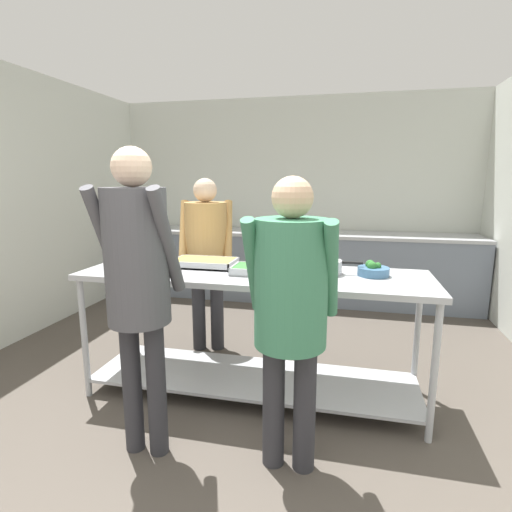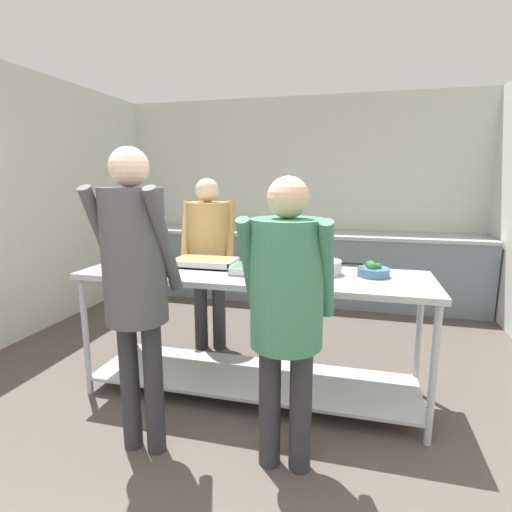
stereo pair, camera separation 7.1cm
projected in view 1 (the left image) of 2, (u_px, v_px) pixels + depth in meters
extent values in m
cube|color=silver|center=(292.00, 198.00, 5.48)|extent=(4.89, 0.06, 2.65)
cube|color=silver|center=(21.00, 205.00, 3.95)|extent=(0.06, 4.44, 2.65)
cube|color=slate|center=(287.00, 267.00, 5.30)|extent=(4.73, 0.62, 0.87)
cube|color=#ADAFB5|center=(288.00, 233.00, 5.21)|extent=(4.73, 0.65, 0.04)
cube|color=black|center=(260.00, 232.00, 5.29)|extent=(0.49, 0.43, 0.02)
cube|color=#ADAFB5|center=(253.00, 275.00, 2.83)|extent=(2.46, 0.72, 0.04)
cube|color=#ADAFB5|center=(253.00, 378.00, 2.98)|extent=(2.38, 0.64, 0.02)
cylinder|color=#ADAFB5|center=(85.00, 339.00, 2.88)|extent=(0.04, 0.04, 0.89)
cylinder|color=#ADAFB5|center=(434.00, 374.00, 2.36)|extent=(0.04, 0.04, 0.89)
cylinder|color=#ADAFB5|center=(130.00, 311.00, 3.48)|extent=(0.04, 0.04, 0.89)
cylinder|color=#ADAFB5|center=(417.00, 335.00, 2.96)|extent=(0.04, 0.04, 0.89)
cylinder|color=white|center=(146.00, 268.00, 2.95)|extent=(0.26, 0.26, 0.01)
cylinder|color=white|center=(145.00, 266.00, 2.95)|extent=(0.26, 0.26, 0.01)
cylinder|color=white|center=(145.00, 265.00, 2.95)|extent=(0.25, 0.25, 0.01)
cube|color=#ADAFB5|center=(205.00, 265.00, 3.03)|extent=(0.47, 0.29, 0.01)
cube|color=gold|center=(205.00, 262.00, 3.03)|extent=(0.44, 0.26, 0.04)
cube|color=#ADAFB5|center=(198.00, 266.00, 2.90)|extent=(0.47, 0.01, 0.05)
cube|color=#ADAFB5|center=(211.00, 259.00, 3.16)|extent=(0.47, 0.01, 0.05)
cube|color=#ADAFB5|center=(177.00, 261.00, 3.08)|extent=(0.01, 0.29, 0.05)
cube|color=#ADAFB5|center=(234.00, 264.00, 2.98)|extent=(0.01, 0.29, 0.05)
cube|color=#ADAFB5|center=(260.00, 273.00, 2.80)|extent=(0.38, 0.26, 0.01)
cube|color=#387A38|center=(260.00, 269.00, 2.79)|extent=(0.36, 0.24, 0.04)
cube|color=#ADAFB5|center=(256.00, 274.00, 2.67)|extent=(0.38, 0.01, 0.05)
cube|color=#ADAFB5|center=(264.00, 266.00, 2.91)|extent=(0.38, 0.01, 0.05)
cube|color=#ADAFB5|center=(235.00, 268.00, 2.83)|extent=(0.01, 0.26, 0.05)
cube|color=#ADAFB5|center=(286.00, 271.00, 2.75)|extent=(0.01, 0.26, 0.05)
cylinder|color=#ADAFB5|center=(323.00, 267.00, 2.79)|extent=(0.27, 0.27, 0.10)
cylinder|color=brown|center=(323.00, 261.00, 2.79)|extent=(0.23, 0.23, 0.01)
cylinder|color=black|center=(353.00, 263.00, 2.74)|extent=(0.14, 0.02, 0.02)
cylinder|color=#3D668C|center=(373.00, 271.00, 2.73)|extent=(0.21, 0.21, 0.06)
sphere|color=#2D702D|center=(378.00, 266.00, 2.71)|extent=(0.05, 0.05, 0.05)
sphere|color=#2D702D|center=(370.00, 264.00, 2.76)|extent=(0.06, 0.06, 0.06)
sphere|color=#2D702D|center=(372.00, 266.00, 2.70)|extent=(0.06, 0.06, 0.06)
cylinder|color=#2D2D33|center=(274.00, 404.00, 2.20)|extent=(0.12, 0.12, 0.72)
cylinder|color=#2D2D33|center=(304.00, 408.00, 2.16)|extent=(0.12, 0.12, 0.72)
cylinder|color=#3D7F5B|center=(253.00, 266.00, 2.08)|extent=(0.07, 0.30, 0.54)
cylinder|color=#3D7F5B|center=(331.00, 271.00, 1.98)|extent=(0.07, 0.30, 0.54)
cylinder|color=#3D7F5B|center=(291.00, 283.00, 2.05)|extent=(0.38, 0.38, 0.67)
sphere|color=tan|center=(292.00, 197.00, 1.96)|extent=(0.21, 0.21, 0.21)
cylinder|color=#2D2D33|center=(132.00, 386.00, 2.31)|extent=(0.11, 0.11, 0.80)
cylinder|color=#2D2D33|center=(157.00, 389.00, 2.28)|extent=(0.11, 0.11, 0.80)
cylinder|color=#4C4C51|center=(105.00, 240.00, 2.17)|extent=(0.07, 0.33, 0.60)
cylinder|color=#4C4C51|center=(167.00, 242.00, 2.09)|extent=(0.07, 0.33, 0.60)
cylinder|color=#4C4C51|center=(137.00, 257.00, 2.15)|extent=(0.34, 0.34, 0.74)
sphere|color=beige|center=(131.00, 167.00, 2.06)|extent=(0.21, 0.21, 0.21)
cylinder|color=#2D2D33|center=(217.00, 312.00, 3.73)|extent=(0.12, 0.12, 0.72)
cylinder|color=#2D2D33|center=(199.00, 312.00, 3.73)|extent=(0.12, 0.12, 0.72)
cylinder|color=tan|center=(228.00, 230.00, 3.59)|extent=(0.14, 0.31, 0.54)
cylinder|color=tan|center=(184.00, 231.00, 3.58)|extent=(0.14, 0.31, 0.54)
cylinder|color=tan|center=(206.00, 239.00, 3.60)|extent=(0.38, 0.38, 0.66)
sphere|color=beige|center=(205.00, 190.00, 3.52)|extent=(0.21, 0.21, 0.21)
cylinder|color=#23602D|center=(221.00, 222.00, 5.49)|extent=(0.06, 0.06, 0.19)
cone|color=#23602D|center=(221.00, 212.00, 5.46)|extent=(0.05, 0.05, 0.08)
cylinder|color=black|center=(221.00, 209.00, 5.45)|extent=(0.03, 0.03, 0.02)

